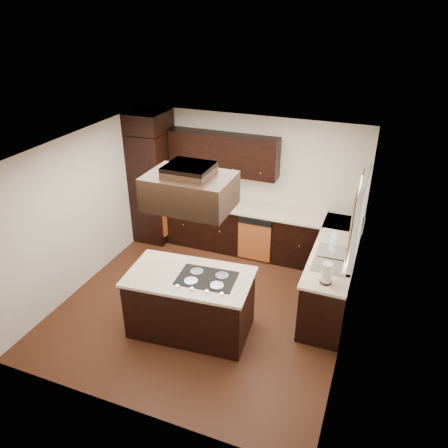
{
  "coord_description": "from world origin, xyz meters",
  "views": [
    {
      "loc": [
        2.27,
        -4.98,
        4.26
      ],
      "look_at": [
        0.1,
        0.6,
        1.15
      ],
      "focal_mm": 35.0,
      "sensor_mm": 36.0,
      "label": 1
    }
  ],
  "objects": [
    {
      "name": "floor",
      "position": [
        0.0,
        0.0,
        -0.01
      ],
      "size": [
        4.2,
        4.2,
        0.02
      ],
      "primitive_type": "cube",
      "color": "#582C18",
      "rests_on": "ground"
    },
    {
      "name": "ceiling",
      "position": [
        0.0,
        0.0,
        2.51
      ],
      "size": [
        4.2,
        4.2,
        0.02
      ],
      "primitive_type": "cube",
      "color": "white",
      "rests_on": "ground"
    },
    {
      "name": "wall_back",
      "position": [
        0.0,
        2.11,
        1.25
      ],
      "size": [
        4.2,
        0.02,
        2.5
      ],
      "primitive_type": "cube",
      "color": "beige",
      "rests_on": "ground"
    },
    {
      "name": "wall_front",
      "position": [
        0.0,
        -2.11,
        1.25
      ],
      "size": [
        4.2,
        0.02,
        2.5
      ],
      "primitive_type": "cube",
      "color": "beige",
      "rests_on": "ground"
    },
    {
      "name": "wall_left",
      "position": [
        -2.11,
        0.0,
        1.25
      ],
      "size": [
        0.02,
        4.2,
        2.5
      ],
      "primitive_type": "cube",
      "color": "beige",
      "rests_on": "ground"
    },
    {
      "name": "wall_right",
      "position": [
        2.11,
        0.0,
        1.25
      ],
      "size": [
        0.02,
        4.2,
        2.5
      ],
      "primitive_type": "cube",
      "color": "beige",
      "rests_on": "ground"
    },
    {
      "name": "oven_column",
      "position": [
        -1.78,
        1.71,
        1.06
      ],
      "size": [
        0.65,
        0.75,
        2.12
      ],
      "primitive_type": "cube",
      "color": "black",
      "rests_on": "floor"
    },
    {
      "name": "wall_oven_face",
      "position": [
        -1.43,
        1.71,
        1.12
      ],
      "size": [
        0.05,
        0.62,
        0.78
      ],
      "primitive_type": "cube",
      "color": "#BD5C2A",
      "rests_on": "oven_column"
    },
    {
      "name": "base_cabinets_back",
      "position": [
        0.03,
        1.8,
        0.44
      ],
      "size": [
        2.93,
        0.6,
        0.88
      ],
      "primitive_type": "cube",
      "color": "black",
      "rests_on": "floor"
    },
    {
      "name": "base_cabinets_right",
      "position": [
        1.8,
        0.9,
        0.44
      ],
      "size": [
        0.6,
        2.4,
        0.88
      ],
      "primitive_type": "cube",
      "color": "black",
      "rests_on": "floor"
    },
    {
      "name": "countertop_back",
      "position": [
        0.03,
        1.79,
        0.9
      ],
      "size": [
        2.93,
        0.63,
        0.04
      ],
      "primitive_type": "cube",
      "color": "beige",
      "rests_on": "base_cabinets_back"
    },
    {
      "name": "countertop_right",
      "position": [
        1.79,
        0.9,
        0.9
      ],
      "size": [
        0.63,
        2.4,
        0.04
      ],
      "primitive_type": "cube",
      "color": "beige",
      "rests_on": "base_cabinets_right"
    },
    {
      "name": "upper_cabinets",
      "position": [
        -0.43,
        1.93,
        1.81
      ],
      "size": [
        2.0,
        0.34,
        0.72
      ],
      "primitive_type": "cube",
      "color": "black",
      "rests_on": "wall_back"
    },
    {
      "name": "dishwasher_front",
      "position": [
        0.33,
        1.5,
        0.4
      ],
      "size": [
        0.6,
        0.05,
        0.72
      ],
      "primitive_type": "cube",
      "color": "#BD5C2A",
      "rests_on": "floor"
    },
    {
      "name": "window_frame",
      "position": [
        2.07,
        0.55,
        1.65
      ],
      "size": [
        0.06,
        1.32,
        1.12
      ],
      "primitive_type": "cube",
      "color": "silver",
      "rests_on": "wall_right"
    },
    {
      "name": "window_pane",
      "position": [
        2.1,
        0.55,
        1.65
      ],
      "size": [
        0.0,
        1.2,
        1.0
      ],
      "primitive_type": "cube",
      "color": "white",
      "rests_on": "wall_right"
    },
    {
      "name": "curtain_left",
      "position": [
        2.01,
        0.13,
        1.7
      ],
      "size": [
        0.02,
        0.34,
        0.9
      ],
      "primitive_type": "cube",
      "color": "beige",
      "rests_on": "wall_right"
    },
    {
      "name": "curtain_right",
      "position": [
        2.01,
        0.97,
        1.7
      ],
      "size": [
        0.02,
        0.34,
        0.9
      ],
      "primitive_type": "cube",
      "color": "beige",
      "rests_on": "wall_right"
    },
    {
      "name": "sink_rim",
      "position": [
        1.8,
        0.55,
        0.92
      ],
      "size": [
        0.52,
        0.84,
        0.01
      ],
      "primitive_type": "cube",
      "color": "silver",
      "rests_on": "countertop_right"
    },
    {
      "name": "island",
      "position": [
        0.05,
        -0.57,
        0.44
      ],
      "size": [
        1.71,
        1.03,
        0.88
      ],
      "primitive_type": "cube",
      "rotation": [
        0.0,
        0.0,
        0.09
      ],
      "color": "black",
      "rests_on": "floor"
    },
    {
      "name": "island_top",
      "position": [
        0.05,
        -0.57,
        0.9
      ],
      "size": [
        1.78,
        1.1,
        0.04
      ],
      "primitive_type": "cube",
      "rotation": [
        0.0,
        0.0,
        0.09
      ],
      "color": "beige",
      "rests_on": "island"
    },
    {
      "name": "cooktop",
      "position": [
        0.3,
        -0.55,
        0.93
      ],
      "size": [
        0.82,
        0.58,
        0.01
      ],
      "primitive_type": "cube",
      "rotation": [
        0.0,
        0.0,
        0.09
      ],
      "color": "black",
      "rests_on": "island_top"
    },
    {
      "name": "range_hood",
      "position": [
        0.1,
        -0.55,
        2.16
      ],
      "size": [
        1.05,
        0.72,
        0.42
      ],
      "primitive_type": "cube",
      "color": "black",
      "rests_on": "ceiling"
    },
    {
      "name": "hood_duct",
      "position": [
        0.1,
        -0.55,
        2.44
      ],
      "size": [
        0.55,
        0.5,
        0.13
      ],
      "primitive_type": "cube",
      "color": "black",
      "rests_on": "ceiling"
    },
    {
      "name": "blender_base",
      "position": [
        -1.12,
        1.71,
        0.97
      ],
      "size": [
        0.15,
        0.15,
        0.1
      ],
      "primitive_type": "cylinder",
      "color": "silver",
      "rests_on": "countertop_back"
    },
    {
      "name": "blender_pitcher",
      "position": [
        -1.12,
        1.71,
        1.15
      ],
      "size": [
        0.13,
        0.13,
        0.26
      ],
      "primitive_type": "cone",
      "color": "silver",
      "rests_on": "blender_base"
    },
    {
      "name": "spice_rack",
      "position": [
        -0.66,
        1.71,
        1.09
      ],
      "size": [
        0.42,
        0.15,
        0.34
      ],
      "primitive_type": "cube",
      "rotation": [
        0.0,
        0.0,
        0.13
      ],
      "color": "black",
      "rests_on": "countertop_back"
    },
    {
      "name": "mixing_bowl",
      "position": [
        -1.1,
        1.76,
        0.95
      ],
      "size": [
        0.37,
        0.37,
        0.07
      ],
      "primitive_type": "imported",
      "rotation": [
        0.0,
        0.0,
        0.43
      ],
      "color": "silver",
      "rests_on": "countertop_back"
    },
    {
      "name": "soap_bottle",
      "position": [
        1.72,
        1.02,
        1.02
      ],
      "size": [
        0.12,
        0.12,
        0.21
      ],
      "primitive_type": "imported",
      "rotation": [
        0.0,
        0.0,
        0.41
      ],
      "color": "silver",
      "rests_on": "countertop_right"
    },
    {
      "name": "paper_towel",
      "position": [
        1.8,
        -0.07,
        1.07
      ],
      "size": [
        0.16,
        0.16,
        0.3
      ],
      "primitive_type": "cylinder",
      "rotation": [
        0.0,
        0.0,
        -0.16
      ],
      "color": "silver",
      "rests_on": "countertop_right"
    }
  ]
}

